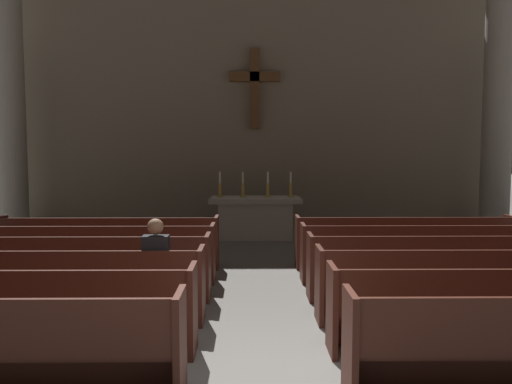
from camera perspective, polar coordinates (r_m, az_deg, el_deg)
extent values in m
cube|color=#4C2319|center=(4.78, -8.24, -16.12)|extent=(0.06, 0.50, 0.95)
cube|color=#4C2319|center=(6.28, -25.28, -11.91)|extent=(3.85, 0.40, 0.05)
cube|color=#4C2319|center=(6.50, -24.53, -13.38)|extent=(3.85, 0.04, 0.40)
cube|color=#4C2319|center=(5.73, -6.88, -12.55)|extent=(0.06, 0.50, 0.95)
cube|color=#4C2319|center=(7.17, -21.89, -9.73)|extent=(3.85, 0.40, 0.05)
cube|color=#4C2319|center=(6.91, -22.64, -7.96)|extent=(3.85, 0.05, 0.50)
cube|color=#4C2319|center=(7.39, -21.32, -11.09)|extent=(3.85, 0.04, 0.40)
cube|color=#4C2319|center=(6.69, -5.94, -9.99)|extent=(0.06, 0.50, 0.95)
cube|color=#4C2319|center=(8.09, -19.28, -8.02)|extent=(3.85, 0.40, 0.05)
cube|color=#4C2319|center=(7.83, -19.87, -6.40)|extent=(3.85, 0.05, 0.50)
cube|color=#4C2319|center=(8.31, -18.84, -9.27)|extent=(3.85, 0.04, 0.40)
cube|color=#4C2319|center=(7.67, -5.24, -8.08)|extent=(0.06, 0.50, 0.95)
cube|color=#4C2319|center=(9.03, -17.24, -6.65)|extent=(3.85, 0.40, 0.05)
cube|color=#4C2319|center=(8.77, -17.70, -5.17)|extent=(3.85, 0.05, 0.50)
cube|color=#4C2319|center=(9.25, -16.88, -7.80)|extent=(3.85, 0.04, 0.40)
cube|color=#4C2319|center=(8.65, -4.71, -6.61)|extent=(0.06, 0.50, 0.95)
cube|color=#4C2319|center=(9.98, -15.58, -5.53)|extent=(3.85, 0.40, 0.05)
cube|color=#4C2319|center=(9.73, -15.96, -4.17)|extent=(3.85, 0.05, 0.50)
cube|color=#4C2319|center=(10.20, -15.30, -6.60)|extent=(3.85, 0.04, 0.40)
cube|color=#4C2319|center=(9.64, -4.29, -5.43)|extent=(0.06, 0.50, 0.95)
cube|color=#4C2319|center=(10.63, -25.88, -4.95)|extent=(0.06, 0.50, 0.95)
cube|color=#4C2319|center=(4.82, 10.14, -15.96)|extent=(0.06, 0.50, 0.95)
cube|color=#4C2319|center=(6.61, 25.35, -13.12)|extent=(3.85, 0.04, 0.40)
cube|color=#4C2319|center=(5.76, 8.22, -12.46)|extent=(0.06, 0.50, 0.95)
cube|color=#4C2319|center=(7.27, 22.52, -9.56)|extent=(3.85, 0.40, 0.05)
cube|color=#4C2319|center=(7.01, 23.32, -7.80)|extent=(3.85, 0.05, 0.50)
cube|color=#4C2319|center=(7.49, 21.91, -10.90)|extent=(3.85, 0.04, 0.40)
cube|color=#4C2319|center=(6.72, 6.88, -9.94)|extent=(0.06, 0.50, 0.95)
cube|color=#4C2319|center=(8.18, 19.72, -7.90)|extent=(3.85, 0.40, 0.05)
cube|color=#4C2319|center=(7.92, 20.34, -6.29)|extent=(3.85, 0.05, 0.50)
cube|color=#4C2319|center=(8.39, 19.24, -9.14)|extent=(3.85, 0.04, 0.40)
cube|color=#4C2319|center=(7.70, 5.88, -8.05)|extent=(0.06, 0.50, 0.95)
cube|color=#4C2319|center=(9.11, 17.50, -6.56)|extent=(3.85, 0.40, 0.05)
cube|color=#4C2319|center=(8.85, 18.00, -5.09)|extent=(3.85, 0.05, 0.50)
cube|color=#4C2319|center=(9.32, 17.12, -7.71)|extent=(3.85, 0.04, 0.40)
cube|color=#4C2319|center=(8.68, 5.12, -6.58)|extent=(0.06, 0.50, 0.95)
cube|color=#4C2319|center=(10.05, 15.71, -5.46)|extent=(3.85, 0.40, 0.05)
cube|color=#4C2319|center=(9.80, 16.11, -4.11)|extent=(3.85, 0.05, 0.50)
cube|color=#4C2319|center=(10.27, 15.40, -6.53)|extent=(3.85, 0.04, 0.40)
cube|color=#4C2319|center=(9.66, 4.52, -5.41)|extent=(0.06, 0.50, 0.95)
cube|color=#4C2319|center=(10.74, 25.82, -4.85)|extent=(0.06, 0.50, 0.95)
cube|color=#9E998E|center=(14.40, -24.69, -3.98)|extent=(1.00, 1.00, 0.20)
cylinder|color=#9E998E|center=(14.28, -25.10, 7.70)|extent=(0.72, 0.72, 6.05)
cube|color=#9E998E|center=(14.51, 24.31, -3.91)|extent=(1.00, 1.00, 0.20)
cylinder|color=#9E998E|center=(14.39, 24.71, 7.68)|extent=(0.72, 0.72, 6.05)
cube|color=#A8A399|center=(12.71, -0.07, -3.11)|extent=(1.76, 0.72, 0.88)
cube|color=#A8A399|center=(12.65, -0.07, -0.87)|extent=(2.20, 0.90, 0.12)
cube|color=silver|center=(12.64, -0.07, -0.57)|extent=(2.09, 0.86, 0.01)
cylinder|color=#B79338|center=(12.66, -3.92, -0.50)|extent=(0.16, 0.16, 0.02)
cylinder|color=#B79338|center=(12.65, -3.93, 0.20)|extent=(0.07, 0.07, 0.34)
cylinder|color=silver|center=(12.63, -3.93, 1.58)|extent=(0.04, 0.04, 0.27)
cylinder|color=#B79338|center=(12.64, -1.43, -0.50)|extent=(0.16, 0.16, 0.02)
cylinder|color=#B79338|center=(12.63, -1.43, 0.20)|extent=(0.07, 0.07, 0.34)
cylinder|color=silver|center=(12.61, -1.44, 1.59)|extent=(0.04, 0.04, 0.27)
cylinder|color=#B79338|center=(12.65, 1.29, -0.50)|extent=(0.16, 0.16, 0.02)
cylinder|color=#B79338|center=(12.64, 1.29, 0.21)|extent=(0.07, 0.07, 0.34)
cylinder|color=silver|center=(12.62, 1.29, 1.59)|extent=(0.04, 0.04, 0.27)
cylinder|color=#B79338|center=(12.68, 3.77, -0.49)|extent=(0.16, 0.16, 0.02)
cylinder|color=#B79338|center=(12.67, 3.77, 0.21)|extent=(0.07, 0.07, 0.34)
cylinder|color=silver|center=(12.65, 3.78, 1.59)|extent=(0.04, 0.04, 0.27)
cube|color=gray|center=(14.76, -0.16, 9.66)|extent=(13.11, 0.25, 6.89)
cube|color=brown|center=(14.54, -0.15, 11.10)|extent=(0.26, 0.26, 2.16)
cube|color=brown|center=(14.58, -0.15, 12.37)|extent=(1.38, 0.26, 0.26)
cube|color=#26262B|center=(7.02, -10.34, -11.46)|extent=(0.24, 0.14, 0.45)
cube|color=#26262B|center=(6.82, -10.56, -9.46)|extent=(0.28, 0.36, 0.12)
cube|color=black|center=(6.63, -10.80, -6.96)|extent=(0.32, 0.20, 0.54)
sphere|color=#9E7051|center=(6.56, -10.85, -3.71)|extent=(0.20, 0.20, 0.20)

